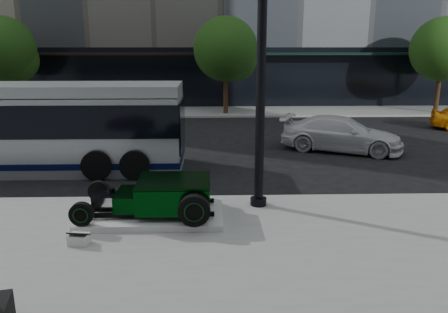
{
  "coord_description": "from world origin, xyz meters",
  "views": [
    {
      "loc": [
        0.12,
        -13.46,
        4.19
      ],
      "look_at": [
        0.47,
        -1.85,
        1.2
      ],
      "focal_mm": 35.0,
      "sensor_mm": 36.0,
      "label": 1
    }
  ],
  "objects_px": {
    "lamppost": "(261,67)",
    "white_sedan": "(341,134)",
    "transit_bus": "(3,127)",
    "hot_rod": "(165,195)"
  },
  "relations": [
    {
      "from": "lamppost",
      "to": "white_sedan",
      "type": "xyz_separation_m",
      "value": [
        4.02,
        6.38,
        -2.97
      ]
    },
    {
      "from": "transit_bus",
      "to": "hot_rod",
      "type": "bearing_deg",
      "value": -38.89
    },
    {
      "from": "hot_rod",
      "to": "transit_bus",
      "type": "relative_size",
      "value": 0.27
    },
    {
      "from": "lamppost",
      "to": "white_sedan",
      "type": "height_order",
      "value": "lamppost"
    },
    {
      "from": "hot_rod",
      "to": "lamppost",
      "type": "bearing_deg",
      "value": 18.73
    },
    {
      "from": "lamppost",
      "to": "white_sedan",
      "type": "distance_m",
      "value": 8.11
    },
    {
      "from": "hot_rod",
      "to": "lamppost",
      "type": "xyz_separation_m",
      "value": [
        2.33,
        0.79,
        2.96
      ]
    },
    {
      "from": "transit_bus",
      "to": "white_sedan",
      "type": "relative_size",
      "value": 2.55
    },
    {
      "from": "lamppost",
      "to": "transit_bus",
      "type": "distance_m",
      "value": 9.39
    },
    {
      "from": "transit_bus",
      "to": "lamppost",
      "type": "bearing_deg",
      "value": -25.77
    }
  ]
}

